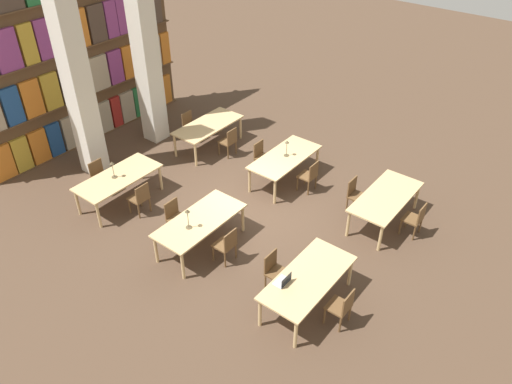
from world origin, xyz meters
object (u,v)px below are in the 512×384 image
at_px(desk_lamp_2, 112,167).
at_px(reading_table_5, 208,127).
at_px(pillar_left, 73,66).
at_px(chair_8, 140,198).
at_px(desk_lamp_1, 287,146).
at_px(reading_table_4, 118,179).
at_px(chair_10, 229,141).
at_px(desk_lamp_0, 188,215).
at_px(reading_table_3, 285,159).
at_px(chair_1, 275,270).
at_px(chair_5, 176,217).
at_px(pillar_center, 144,41).
at_px(chair_9, 100,176).
at_px(chair_7, 262,156).
at_px(chair_4, 226,244).
at_px(reading_table_1, 386,199).
at_px(chair_0, 342,307).
at_px(chair_3, 356,194).
at_px(chair_6, 309,175).
at_px(reading_table_0, 308,279).
at_px(reading_table_2, 200,222).
at_px(chair_2, 415,219).
at_px(chair_11, 190,125).
at_px(laptop, 283,281).

xyz_separation_m(desk_lamp_2, reading_table_5, (3.44, 0.04, -0.38)).
distance_m(pillar_left, chair_8, 3.62).
relative_size(desk_lamp_1, desk_lamp_2, 1.00).
relative_size(reading_table_4, chair_10, 2.46).
bearing_deg(pillar_left, desk_lamp_0, -100.76).
relative_size(chair_8, desk_lamp_2, 1.91).
relative_size(reading_table_3, reading_table_5, 1.00).
height_order(chair_1, chair_5, same).
distance_m(pillar_center, reading_table_5, 2.91).
bearing_deg(chair_9, chair_7, 140.94).
xyz_separation_m(pillar_center, chair_5, (-2.81, -3.73, -2.53)).
height_order(chair_9, reading_table_5, chair_9).
bearing_deg(chair_4, reading_table_1, -31.75).
xyz_separation_m(desk_lamp_1, chair_10, (0.03, 2.02, -0.60)).
relative_size(chair_0, chair_3, 1.00).
height_order(chair_1, chair_10, same).
height_order(chair_0, chair_4, same).
height_order(chair_6, chair_8, same).
relative_size(pillar_left, chair_7, 6.92).
distance_m(reading_table_0, reading_table_2, 2.82).
bearing_deg(chair_3, chair_9, -59.11).
bearing_deg(chair_5, pillar_left, -98.05).
xyz_separation_m(reading_table_0, desk_lamp_1, (3.34, 2.86, 0.38)).
xyz_separation_m(reading_table_0, desk_lamp_2, (-0.09, 5.61, 0.38)).
xyz_separation_m(chair_5, chair_9, (-0.01, 2.75, 0.00)).
distance_m(chair_6, reading_table_5, 3.56).
bearing_deg(chair_8, desk_lamp_1, -29.97).
relative_size(chair_1, reading_table_5, 0.41).
relative_size(pillar_center, reading_table_1, 2.81).
height_order(desk_lamp_1, reading_table_4, desk_lamp_1).
height_order(chair_2, chair_4, same).
bearing_deg(chair_5, reading_table_4, -90.00).
height_order(chair_0, desk_lamp_0, desk_lamp_0).
bearing_deg(desk_lamp_1, chair_10, 89.13).
relative_size(chair_4, desk_lamp_2, 1.91).
xyz_separation_m(chair_3, desk_lamp_1, (0.03, 2.10, 0.60)).
bearing_deg(chair_3, chair_2, 90.00).
bearing_deg(reading_table_3, chair_9, 133.67).
height_order(reading_table_2, reading_table_5, same).
distance_m(pillar_left, reading_table_4, 2.95).
bearing_deg(reading_table_3, pillar_center, 96.40).
bearing_deg(chair_5, chair_1, 90.26).
height_order(reading_table_5, chair_11, chair_11).
height_order(laptop, reading_table_5, laptop).
relative_size(desk_lamp_1, chair_8, 0.52).
height_order(pillar_left, chair_7, pillar_left).
distance_m(chair_0, chair_9, 7.11).
distance_m(chair_4, chair_7, 3.68).
bearing_deg(chair_11, chair_7, 88.62).
bearing_deg(chair_10, chair_3, -90.82).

